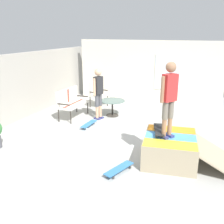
# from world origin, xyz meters

# --- Properties ---
(ground_plane) EXTENTS (12.00, 12.00, 0.10)m
(ground_plane) POSITION_xyz_m (0.00, 0.00, -0.05)
(ground_plane) COLOR #A8A8A3
(back_wall_cinderblock) EXTENTS (9.00, 0.20, 2.22)m
(back_wall_cinderblock) POSITION_xyz_m (0.00, 4.00, 1.11)
(back_wall_cinderblock) COLOR #ADA89E
(back_wall_cinderblock) RESTS_ON ground_plane
(house_facade) EXTENTS (0.23, 6.00, 2.58)m
(house_facade) POSITION_xyz_m (3.80, 0.49, 1.29)
(house_facade) COLOR silver
(house_facade) RESTS_ON ground_plane
(skate_ramp) EXTENTS (1.61, 2.16, 0.62)m
(skate_ramp) POSITION_xyz_m (-1.05, -1.39, 0.31)
(skate_ramp) COLOR tan
(skate_ramp) RESTS_ON ground_plane
(patio_bench) EXTENTS (1.26, 0.57, 1.02)m
(patio_bench) POSITION_xyz_m (0.85, 2.44, 0.62)
(patio_bench) COLOR #2D2823
(patio_bench) RESTS_ON ground_plane
(patio_chair_near_house) EXTENTS (0.71, 0.66, 1.02)m
(patio_chair_near_house) POSITION_xyz_m (2.44, 2.20, 0.61)
(patio_chair_near_house) COLOR #2D2823
(patio_chair_near_house) RESTS_ON ground_plane
(patio_table) EXTENTS (0.90, 0.90, 0.57)m
(patio_table) POSITION_xyz_m (1.55, 1.15, 0.40)
(patio_table) COLOR #2D2823
(patio_table) RESTS_ON ground_plane
(person_watching) EXTENTS (0.47, 0.30, 1.74)m
(person_watching) POSITION_xyz_m (1.06, 1.46, 1.02)
(person_watching) COLOR navy
(person_watching) RESTS_ON ground_plane
(person_skater) EXTENTS (0.41, 0.36, 1.69)m
(person_skater) POSITION_xyz_m (-1.15, -1.27, 1.61)
(person_skater) COLOR navy
(person_skater) RESTS_ON skate_ramp
(skateboard_by_bench) EXTENTS (0.81, 0.22, 0.10)m
(skateboard_by_bench) POSITION_xyz_m (0.24, 1.42, 0.08)
(skateboard_by_bench) COLOR #3372B2
(skateboard_by_bench) RESTS_ON ground_plane
(skateboard_spare) EXTENTS (0.82, 0.45, 0.10)m
(skateboard_spare) POSITION_xyz_m (-2.00, -0.46, 0.08)
(skateboard_spare) COLOR #3372B2
(skateboard_spare) RESTS_ON ground_plane
(skateboard_on_ramp) EXTENTS (0.82, 0.42, 0.10)m
(skateboard_on_ramp) POSITION_xyz_m (-0.99, -1.06, 0.71)
(skateboard_on_ramp) COLOR black
(skateboard_on_ramp) RESTS_ON skate_ramp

